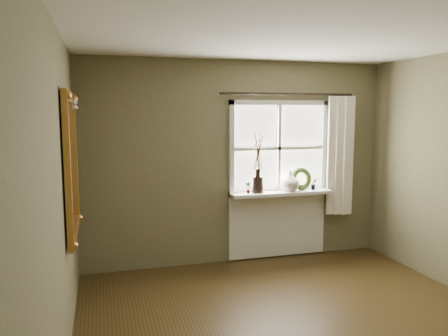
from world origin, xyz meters
name	(u,v)px	position (x,y,z in m)	size (l,w,h in m)	color
ceiling	(329,25)	(0.00, 0.00, 2.60)	(4.50, 4.50, 0.00)	silver
wall_back	(237,162)	(0.00, 2.30, 1.30)	(4.00, 0.10, 2.60)	#666243
wall_left	(49,209)	(-2.05, 0.00, 1.30)	(0.10, 4.50, 2.60)	#666243
window_frame	(279,148)	(0.55, 2.23, 1.48)	(1.36, 0.06, 1.24)	silver
window_sill	(281,193)	(0.55, 2.12, 0.90)	(1.36, 0.26, 0.04)	silver
window_apron	(277,224)	(0.55, 2.23, 0.46)	(1.36, 0.04, 0.88)	silver
dark_jug	(258,185)	(0.22, 2.12, 1.03)	(0.15, 0.15, 0.21)	black
cream_vase	(290,181)	(0.67, 2.12, 1.05)	(0.26, 0.26, 0.27)	beige
wreath	(301,181)	(0.85, 2.16, 1.04)	(0.31, 0.31, 0.07)	#36461F
potted_plant_left	(248,187)	(0.09, 2.12, 0.99)	(0.08, 0.05, 0.15)	#36461F
potted_plant_right	(314,184)	(1.02, 2.12, 1.00)	(0.09, 0.07, 0.15)	#36461F
curtain	(339,156)	(1.39, 2.13, 1.37)	(0.36, 0.12, 1.59)	#EDE4CE
curtain_rod	(289,94)	(0.65, 2.17, 2.18)	(0.03, 0.03, 1.84)	black
gilt_mirror	(71,164)	(-1.96, 1.07, 1.48)	(0.10, 1.10, 1.31)	white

